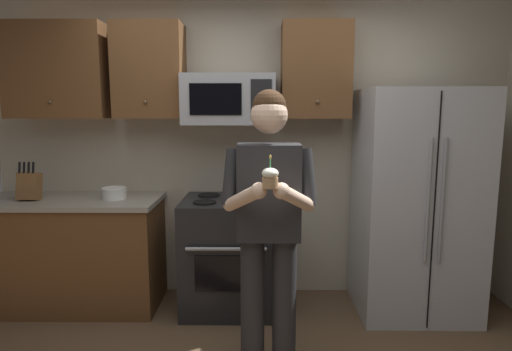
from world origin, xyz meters
TOP-DOWN VIEW (x-y plane):
  - wall_back at (0.00, 1.75)m, footprint 4.40×0.10m
  - oven_range at (-0.15, 1.36)m, footprint 0.76×0.70m
  - microwave at (-0.15, 1.48)m, footprint 0.74×0.41m
  - refrigerator at (1.35, 1.32)m, footprint 0.90×0.75m
  - cabinet_row_upper at (-0.72, 1.53)m, footprint 2.78×0.36m
  - counter_left at (-1.45, 1.38)m, footprint 1.44×0.66m
  - knife_block at (-1.76, 1.33)m, footprint 0.16×0.15m
  - bowl_large_white at (-1.09, 1.38)m, footprint 0.20×0.20m
  - person at (0.16, 0.48)m, footprint 0.60×0.48m
  - cupcake at (0.16, 0.15)m, footprint 0.09×0.09m

SIDE VIEW (x-z plane):
  - oven_range at x=-0.15m, z-range 0.00..0.93m
  - counter_left at x=-1.45m, z-range 0.00..0.92m
  - refrigerator at x=1.35m, z-range 0.00..1.80m
  - bowl_large_white at x=-1.09m, z-range 0.92..1.01m
  - person at x=0.16m, z-range 0.11..1.88m
  - knife_block at x=-1.76m, z-range 0.87..1.19m
  - cupcake at x=0.16m, z-range 1.20..1.38m
  - wall_back at x=0.00m, z-range 0.00..2.60m
  - microwave at x=-0.15m, z-range 1.52..1.92m
  - cabinet_row_upper at x=-0.72m, z-range 1.57..2.33m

